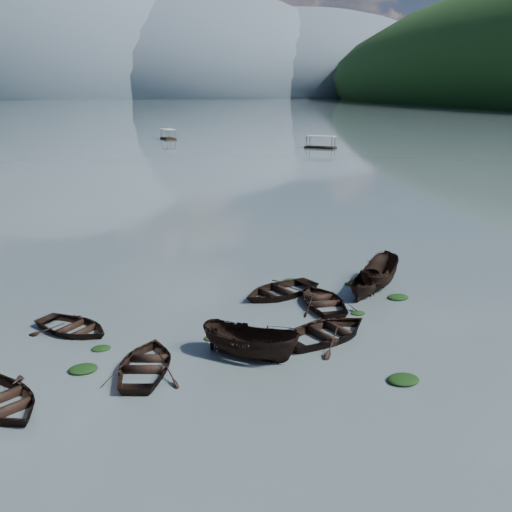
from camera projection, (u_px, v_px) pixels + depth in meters
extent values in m
plane|color=#4C5C60|center=(333.00, 378.00, 24.20)|extent=(2400.00, 2400.00, 0.00)
ellipsoid|color=#475666|center=(52.00, 97.00, 838.69)|extent=(520.00, 520.00, 340.00)
ellipsoid|color=#475666|center=(187.00, 96.00, 891.28)|extent=(520.00, 520.00, 260.00)
ellipsoid|color=#475666|center=(295.00, 96.00, 938.61)|extent=(520.00, 520.00, 220.00)
imported|color=black|center=(0.00, 407.00, 22.00)|extent=(5.53, 6.01, 1.02)
imported|color=black|center=(147.00, 370.00, 24.87)|extent=(4.57, 5.47, 0.97)
imported|color=black|center=(250.00, 358.00, 26.00)|extent=(4.79, 4.42, 1.83)
imported|color=black|center=(323.00, 305.00, 32.32)|extent=(3.58, 4.82, 0.96)
imported|color=black|center=(327.00, 338.00, 28.05)|extent=(6.01, 5.16, 1.05)
imported|color=black|center=(364.00, 296.00, 33.80)|extent=(3.65, 3.83, 1.49)
imported|color=black|center=(73.00, 332.00, 28.79)|extent=(5.28, 5.32, 0.91)
imported|color=black|center=(279.00, 295.00, 33.85)|extent=(5.94, 5.12, 1.03)
imported|color=black|center=(379.00, 286.00, 35.43)|extent=(4.62, 4.93, 1.90)
ellipsoid|color=black|center=(83.00, 371.00, 24.82)|extent=(1.25, 1.03, 0.27)
ellipsoid|color=black|center=(213.00, 339.00, 27.98)|extent=(0.93, 0.74, 0.20)
ellipsoid|color=black|center=(403.00, 381.00, 23.90)|extent=(1.37, 1.10, 0.30)
ellipsoid|color=black|center=(358.00, 314.00, 31.08)|extent=(0.80, 0.67, 0.18)
ellipsoid|color=black|center=(398.00, 298.00, 33.35)|extent=(1.25, 0.99, 0.26)
ellipsoid|color=black|center=(101.00, 349.00, 26.86)|extent=(0.91, 0.73, 0.19)
ellipsoid|color=black|center=(291.00, 281.00, 36.28)|extent=(1.02, 0.85, 0.21)
ellipsoid|color=black|center=(353.00, 284.00, 35.76)|extent=(1.00, 0.80, 0.22)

